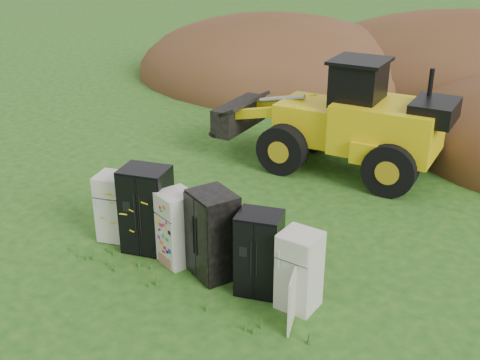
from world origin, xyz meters
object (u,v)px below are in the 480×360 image
at_px(fridge_sticker, 178,228).
at_px(fridge_black_right, 259,253).
at_px(fridge_black_side, 147,209).
at_px(wheel_loader, 328,113).
at_px(fridge_leftmost, 115,207).
at_px(fridge_open_door, 299,271).
at_px(fridge_dark_mid, 213,235).

xyz_separation_m(fridge_sticker, fridge_black_right, (2.00, 0.06, 0.03)).
distance_m(fridge_black_side, fridge_sticker, 0.93).
relative_size(fridge_sticker, wheel_loader, 0.24).
distance_m(fridge_leftmost, fridge_black_side, 0.96).
distance_m(fridge_sticker, wheel_loader, 6.70).
xyz_separation_m(fridge_leftmost, fridge_sticker, (1.86, -0.00, 0.03)).
distance_m(fridge_open_door, wheel_loader, 7.23).
bearing_deg(wheel_loader, fridge_black_side, -104.40).
distance_m(fridge_black_side, fridge_open_door, 3.83).
bearing_deg(fridge_dark_mid, fridge_sticker, -154.98).
distance_m(fridge_leftmost, fridge_black_right, 3.86).
relative_size(fridge_leftmost, fridge_black_side, 0.82).
relative_size(fridge_sticker, fridge_black_right, 0.96).
bearing_deg(fridge_dark_mid, fridge_black_side, -157.66).
bearing_deg(fridge_dark_mid, fridge_open_door, 23.35).
bearing_deg(fridge_sticker, fridge_leftmost, -162.27).
height_order(fridge_sticker, fridge_dark_mid, fridge_dark_mid).
distance_m(fridge_dark_mid, fridge_open_door, 2.00).
relative_size(fridge_black_side, wheel_loader, 0.28).
xyz_separation_m(fridge_dark_mid, fridge_black_right, (1.09, 0.03, -0.08)).
height_order(fridge_open_door, wheel_loader, wheel_loader).
distance_m(fridge_black_side, wheel_loader, 6.70).
bearing_deg(fridge_leftmost, fridge_sticker, -18.30).
relative_size(fridge_leftmost, fridge_open_door, 1.01).
bearing_deg(fridge_black_right, fridge_black_side, 162.20).
bearing_deg(fridge_open_door, wheel_loader, 112.86).
height_order(fridge_black_side, fridge_dark_mid, fridge_black_side).
height_order(fridge_black_right, fridge_open_door, fridge_black_right).
height_order(fridge_sticker, wheel_loader, wheel_loader).
bearing_deg(fridge_sticker, wheel_loader, 107.06).
height_order(fridge_leftmost, fridge_black_right, fridge_black_right).
bearing_deg(fridge_black_side, fridge_open_door, -17.04).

